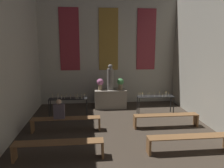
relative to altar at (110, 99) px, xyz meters
The scene contains 12 objects.
wall_back 2.48m from the altar, 90.00° to the left, with size 7.05×0.16×5.37m.
altar is the anchor object (origin of this frame).
statue 0.99m from the altar, ahead, with size 0.30×0.30×1.20m.
flower_vase_left 0.90m from the altar, behind, with size 0.32×0.32×0.53m.
flower_vase_right 0.90m from the altar, ahead, with size 0.32×0.32×0.53m.
candle_rack_left 2.18m from the altar, 149.33° to the right, with size 1.58×0.42×0.98m.
candle_rack_right 2.18m from the altar, 30.64° to the right, with size 1.58×0.42×0.99m.
pew_third_left 4.89m from the altar, 111.61° to the right, with size 2.38×0.36×0.47m.
pew_third_right 4.89m from the altar, 68.39° to the right, with size 2.38×0.36×0.47m.
pew_back_left 3.21m from the altar, 124.16° to the right, with size 2.38×0.36×0.47m.
pew_back_right 3.21m from the altar, 55.84° to the right, with size 2.38×0.36×0.47m.
person_seated 3.36m from the altar, 127.39° to the right, with size 0.36×0.24×0.68m.
Camera 1 is at (-0.94, -0.22, 3.03)m, focal length 35.00 mm.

